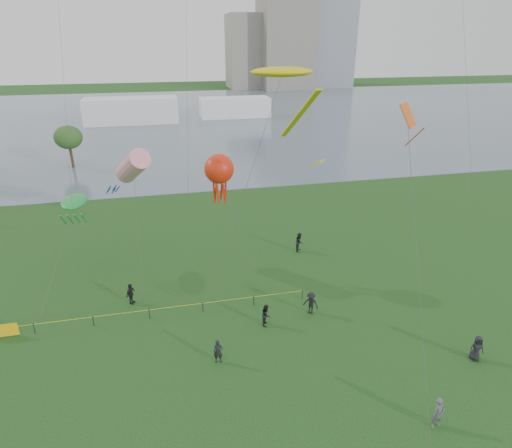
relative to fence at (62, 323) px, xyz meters
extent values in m
plane|color=#133711|center=(13.78, -12.31, -0.55)|extent=(400.00, 400.00, 0.00)
cube|color=slate|center=(13.78, 87.69, -0.53)|extent=(400.00, 120.00, 0.08)
cube|color=slate|center=(59.78, 149.69, 18.45)|extent=(20.00, 20.00, 38.00)
cube|color=gray|center=(45.78, 155.69, 13.45)|extent=(16.00, 18.00, 28.00)
cube|color=white|center=(1.78, 82.69, 2.45)|extent=(22.00, 8.00, 6.00)
cube|color=white|center=(27.78, 85.69, 1.95)|extent=(18.00, 7.00, 5.00)
cylinder|color=#372619|center=(-6.12, 44.25, 0.96)|extent=(0.44, 0.44, 3.03)
ellipsoid|color=#315822|center=(-6.12, 44.25, 4.37)|extent=(4.31, 4.31, 3.64)
cylinder|color=black|center=(-1.88, 0.00, -0.13)|extent=(0.07, 0.07, 0.85)
cylinder|color=black|center=(2.12, 0.00, -0.13)|extent=(0.07, 0.07, 0.85)
cylinder|color=black|center=(6.12, 0.00, -0.13)|extent=(0.07, 0.07, 0.85)
cylinder|color=black|center=(10.12, 0.00, -0.13)|extent=(0.07, 0.07, 0.85)
cylinder|color=black|center=(14.12, 0.00, -0.13)|extent=(0.07, 0.07, 0.85)
cylinder|color=black|center=(18.12, 0.00, -0.13)|extent=(0.07, 0.07, 0.85)
cylinder|color=yellow|center=(6.12, 0.00, 0.19)|extent=(24.00, 0.03, 0.03)
cube|color=yellow|center=(-3.88, 0.00, 0.00)|extent=(2.00, 0.04, 1.00)
imported|color=#525359|center=(21.31, -13.36, 0.40)|extent=(0.76, 0.57, 1.90)
imported|color=black|center=(14.48, -2.62, 0.28)|extent=(0.89, 0.99, 1.68)
imported|color=black|center=(18.10, -2.04, 0.36)|extent=(1.34, 1.28, 1.83)
imported|color=black|center=(4.71, 2.35, 0.32)|extent=(0.90, 1.10, 1.75)
imported|color=black|center=(26.92, -9.23, 0.35)|extent=(0.99, 0.76, 1.80)
imported|color=black|center=(10.50, -5.80, 0.27)|extent=(0.66, 0.49, 1.66)
imported|color=black|center=(20.50, 8.16, 0.40)|extent=(1.05, 1.15, 1.91)
cylinder|color=#3F3F42|center=(13.65, 1.66, 8.01)|extent=(6.54, 3.22, 17.15)
ellipsoid|color=#DBC20B|center=(16.91, 3.25, 16.58)|extent=(4.58, 2.86, 0.72)
cube|color=#DBC20B|center=(16.91, -0.95, 14.18)|extent=(0.36, 6.98, 4.09)
cube|color=#DBC20B|center=(16.91, -4.75, 12.08)|extent=(0.95, 0.95, 0.42)
cylinder|color=#3F3F42|center=(5.57, 6.17, 3.95)|extent=(0.21, 7.97, 9.03)
cylinder|color=#E51B42|center=(5.48, 10.14, 8.46)|extent=(3.71, 5.15, 3.85)
cylinder|color=#183EA9|center=(4.08, 8.94, 6.86)|extent=(0.60, 1.13, 0.88)
cylinder|color=#183EA9|center=(3.80, 9.32, 6.86)|extent=(0.60, 1.13, 0.88)
cylinder|color=#183EA9|center=(3.36, 9.18, 6.86)|extent=(0.60, 1.13, 0.88)
cylinder|color=#183EA9|center=(3.36, 8.70, 6.86)|extent=(0.60, 1.13, 0.88)
cylinder|color=#183EA9|center=(3.80, 8.56, 6.86)|extent=(0.60, 1.13, 0.88)
cylinder|color=#3F3F42|center=(-0.85, 5.60, 2.57)|extent=(2.21, 8.55, 6.27)
ellipsoid|color=#1A9034|center=(0.24, 9.87, 5.70)|extent=(2.17, 3.90, 0.76)
cylinder|color=#1A9034|center=(-0.56, 8.27, 4.70)|extent=(0.16, 1.79, 1.54)
cylinder|color=#1A9034|center=(-0.01, 8.27, 4.70)|extent=(0.16, 1.79, 1.54)
cylinder|color=#1A9034|center=(0.54, 8.27, 4.70)|extent=(0.16, 1.79, 1.54)
cylinder|color=#1A9034|center=(1.09, 8.27, 4.70)|extent=(0.16, 1.79, 1.54)
cylinder|color=#3F3F42|center=(13.97, 3.89, 4.16)|extent=(2.82, 4.69, 9.45)
sphere|color=red|center=(12.57, 6.22, 8.88)|extent=(2.46, 2.46, 2.46)
cylinder|color=red|center=(13.07, 6.22, 7.28)|extent=(0.18, 0.54, 2.60)
cylinder|color=red|center=(12.82, 6.66, 7.28)|extent=(0.49, 0.36, 2.61)
cylinder|color=red|center=(12.32, 6.66, 7.28)|extent=(0.49, 0.36, 2.61)
cylinder|color=red|center=(12.07, 6.22, 7.28)|extent=(0.18, 0.54, 2.60)
cylinder|color=red|center=(12.32, 5.79, 7.28)|extent=(0.49, 0.36, 2.61)
cylinder|color=red|center=(12.82, 5.79, 7.28)|extent=(0.49, 0.36, 2.61)
cylinder|color=#3F3F42|center=(20.41, -11.17, 7.18)|extent=(2.08, 9.79, 15.49)
cube|color=#E55414|center=(21.44, -6.28, 14.92)|extent=(1.55, 1.55, 1.26)
cylinder|color=#E55414|center=(21.44, -7.18, 13.92)|extent=(0.08, 1.58, 1.35)
camera|label=1|loc=(8.10, -27.69, 18.84)|focal=30.00mm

